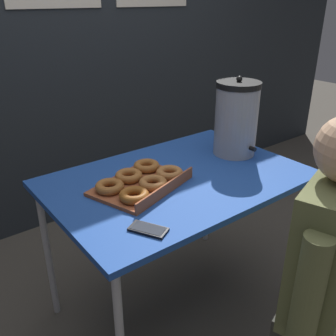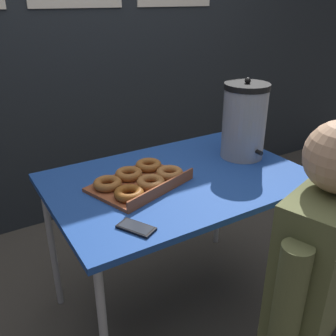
% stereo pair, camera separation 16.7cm
% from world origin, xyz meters
% --- Properties ---
extents(ground_plane, '(12.00, 12.00, 0.00)m').
position_xyz_m(ground_plane, '(0.00, 0.00, 0.00)').
color(ground_plane, '#4C473F').
extents(back_wall, '(6.00, 0.11, 2.65)m').
position_xyz_m(back_wall, '(0.00, 1.26, 1.33)').
color(back_wall, '#23282D').
rests_on(back_wall, ground).
extents(folding_table, '(1.17, 0.79, 0.78)m').
position_xyz_m(folding_table, '(0.00, 0.00, 0.72)').
color(folding_table, '#1E479E').
rests_on(folding_table, ground).
extents(donut_box, '(0.48, 0.40, 0.05)m').
position_xyz_m(donut_box, '(-0.19, 0.02, 0.80)').
color(donut_box, brown).
rests_on(donut_box, folding_table).
extents(coffee_urn, '(0.22, 0.25, 0.41)m').
position_xyz_m(coffee_urn, '(0.42, 0.04, 0.97)').
color(coffee_urn, '#939399').
rests_on(coffee_urn, folding_table).
extents(cell_phone, '(0.12, 0.15, 0.01)m').
position_xyz_m(cell_phone, '(-0.36, -0.28, 0.78)').
color(cell_phone, black).
rests_on(cell_phone, folding_table).
extents(person_seated, '(0.53, 0.31, 1.22)m').
position_xyz_m(person_seated, '(0.10, -0.71, 0.59)').
color(person_seated, '#33332D').
rests_on(person_seated, ground).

